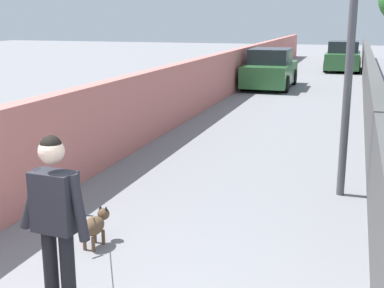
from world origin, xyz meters
TOP-DOWN VIEW (x-y plane):
  - ground_plane at (14.00, 0.00)m, footprint 80.00×80.00m
  - wall_left at (12.00, 2.43)m, footprint 48.00×0.30m
  - fence_right at (12.00, -2.43)m, footprint 48.00×0.30m
  - lamp_post at (5.43, -1.88)m, footprint 0.36×0.36m
  - person_skateboarder at (1.01, 0.38)m, footprint 0.25×0.71m
  - dog at (2.58, 0.89)m, footprint 1.85×0.64m
  - car_near at (17.90, 1.28)m, footprint 3.95×1.80m
  - car_far at (26.01, -1.28)m, footprint 4.24×1.80m

SIDE VIEW (x-z plane):
  - ground_plane at x=14.00m, z-range 0.00..0.00m
  - dog at x=2.58m, z-range -0.25..0.80m
  - fence_right at x=12.00m, z-range 0.00..1.34m
  - car_near at x=17.90m, z-range -0.06..1.48m
  - car_far at x=26.01m, z-range -0.05..1.49m
  - wall_left at x=12.00m, z-range 0.00..1.56m
  - person_skateboarder at x=1.01m, z-range 0.23..1.90m
  - lamp_post at x=5.43m, z-range 0.77..4.81m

